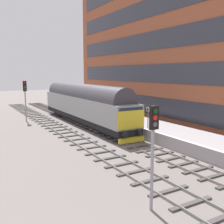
# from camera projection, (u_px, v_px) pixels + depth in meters

# --- Properties ---
(ground_plane) EXTENTS (140.00, 140.00, 0.00)m
(ground_plane) POSITION_uv_depth(u_px,v_px,m) (108.00, 134.00, 26.04)
(ground_plane) COLOR slate
(ground_plane) RESTS_ON ground
(track_main) EXTENTS (2.50, 60.00, 0.15)m
(track_main) POSITION_uv_depth(u_px,v_px,m) (108.00, 133.00, 26.04)
(track_main) COLOR gray
(track_main) RESTS_ON ground
(track_adjacent_west) EXTENTS (2.50, 60.00, 0.15)m
(track_adjacent_west) POSITION_uv_depth(u_px,v_px,m) (74.00, 138.00, 24.28)
(track_adjacent_west) COLOR slate
(track_adjacent_west) RESTS_ON ground
(station_platform) EXTENTS (4.00, 44.00, 1.01)m
(station_platform) POSITION_uv_depth(u_px,v_px,m) (138.00, 125.00, 27.74)
(station_platform) COLOR #A29DA0
(station_platform) RESTS_ON ground
(station_building) EXTENTS (5.74, 42.52, 18.88)m
(station_building) POSITION_uv_depth(u_px,v_px,m) (180.00, 42.00, 30.73)
(station_building) COLOR brown
(station_building) RESTS_ON ground
(diesel_locomotive) EXTENTS (2.74, 20.32, 4.68)m
(diesel_locomotive) POSITION_uv_depth(u_px,v_px,m) (83.00, 103.00, 30.75)
(diesel_locomotive) COLOR black
(diesel_locomotive) RESTS_ON ground
(signal_post_near) EXTENTS (0.44, 0.22, 4.61)m
(signal_post_near) POSITION_uv_depth(u_px,v_px,m) (153.00, 145.00, 11.12)
(signal_post_near) COLOR gray
(signal_post_near) RESTS_ON ground
(signal_post_mid) EXTENTS (0.44, 0.22, 4.96)m
(signal_post_mid) POSITION_uv_depth(u_px,v_px,m) (25.00, 95.00, 32.52)
(signal_post_mid) COLOR gray
(signal_post_mid) RESTS_ON ground
(platform_number_sign) EXTENTS (0.10, 0.44, 1.92)m
(platform_number_sign) POSITION_uv_depth(u_px,v_px,m) (148.00, 115.00, 23.33)
(platform_number_sign) COLOR slate
(platform_number_sign) RESTS_ON station_platform
(waiting_passenger) EXTENTS (0.35, 0.51, 1.64)m
(waiting_passenger) POSITION_uv_depth(u_px,v_px,m) (127.00, 108.00, 29.54)
(waiting_passenger) COLOR #2A2A36
(waiting_passenger) RESTS_ON station_platform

